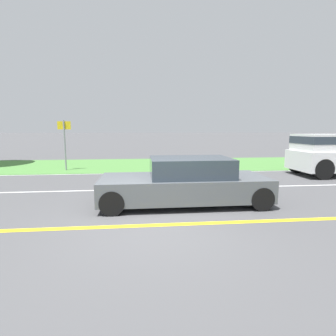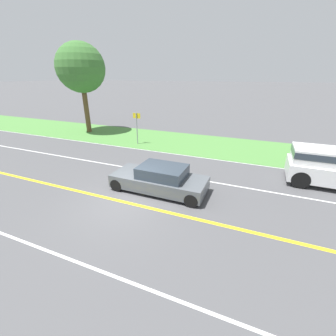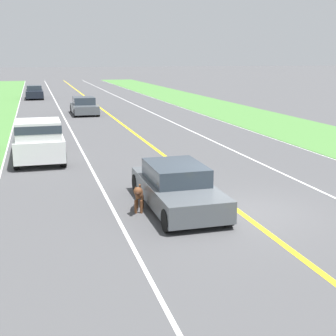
{
  "view_description": "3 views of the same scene",
  "coord_description": "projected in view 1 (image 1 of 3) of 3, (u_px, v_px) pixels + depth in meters",
  "views": [
    {
      "loc": [
        -5.42,
        0.25,
        2.04
      ],
      "look_at": [
        1.97,
        -0.53,
        0.96
      ],
      "focal_mm": 28.0,
      "sensor_mm": 36.0,
      "label": 1
    },
    {
      "loc": [
        -7.2,
        -5.06,
        5.22
      ],
      "look_at": [
        2.36,
        -1.08,
        0.91
      ],
      "focal_mm": 24.0,
      "sensor_mm": 36.0,
      "label": 2
    },
    {
      "loc": [
        5.51,
        11.83,
        4.38
      ],
      "look_at": [
        1.83,
        -1.15,
        1.17
      ],
      "focal_mm": 50.0,
      "sensor_mm": 36.0,
      "label": 3
    }
  ],
  "objects": [
    {
      "name": "ego_car",
      "position": [
        185.0,
        182.0,
        7.25
      ],
      "size": [
        1.87,
        4.55,
        1.29
      ],
      "color": "#51565B",
      "rests_on": "ground"
    },
    {
      "name": "centre_divider_line",
      "position": [
        153.0,
        225.0,
        5.65
      ],
      "size": [
        0.18,
        160.0,
        0.01
      ],
      "primitive_type": "cube",
      "color": "yellow",
      "rests_on": "ground"
    },
    {
      "name": "lane_dash_same_dir",
      "position": [
        148.0,
        189.0,
        9.1
      ],
      "size": [
        0.1,
        160.0,
        0.01
      ],
      "primitive_type": "cube",
      "color": "white",
      "rests_on": "ground"
    },
    {
      "name": "grass_verge_right",
      "position": [
        145.0,
        165.0,
        15.5
      ],
      "size": [
        6.0,
        160.0,
        0.03
      ],
      "primitive_type": "cube",
      "color": "#4C843D",
      "rests_on": "ground"
    },
    {
      "name": "lane_edge_line_right",
      "position": [
        146.0,
        173.0,
        12.54
      ],
      "size": [
        0.14,
        160.0,
        0.01
      ],
      "primitive_type": "cube",
      "color": "white",
      "rests_on": "ground"
    },
    {
      "name": "street_sign",
      "position": [
        65.0,
        139.0,
        13.05
      ],
      "size": [
        0.11,
        0.64,
        2.52
      ],
      "color": "gray",
      "rests_on": "ground"
    },
    {
      "name": "ground_plane",
      "position": [
        153.0,
        225.0,
        5.66
      ],
      "size": [
        400.0,
        400.0,
        0.0
      ],
      "primitive_type": "plane",
      "color": "#4C4C4F"
    },
    {
      "name": "dog",
      "position": [
        175.0,
        177.0,
        8.42
      ],
      "size": [
        0.48,
        1.23,
        0.85
      ],
      "rotation": [
        0.0,
        0.0,
        -0.28
      ],
      "color": "brown",
      "rests_on": "ground"
    }
  ]
}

